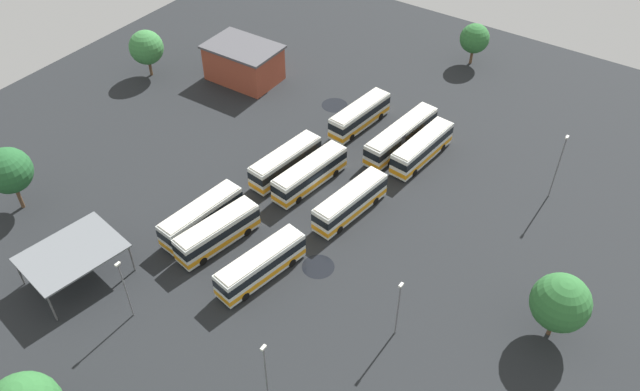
{
  "coord_description": "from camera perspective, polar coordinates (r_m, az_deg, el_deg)",
  "views": [
    {
      "loc": [
        -48.21,
        -33.56,
        51.93
      ],
      "look_at": [
        -1.81,
        -1.58,
        1.53
      ],
      "focal_mm": 35.79,
      "sensor_mm": 36.0,
      "label": 1
    }
  ],
  "objects": [
    {
      "name": "bus_row2_slot3",
      "position": [
        88.32,
        3.58,
        7.17
      ],
      "size": [
        10.74,
        3.7,
        3.51
      ],
      "color": "silver",
      "rests_on": "ground_plane"
    },
    {
      "name": "bus_row1_slot0",
      "position": [
        74.39,
        2.73,
        -0.56
      ],
      "size": [
        10.94,
        3.98,
        3.51
      ],
      "color": "silver",
      "rests_on": "ground_plane"
    },
    {
      "name": "tree_east_edge",
      "position": [
        101.7,
        -15.27,
        12.65
      ],
      "size": [
        5.16,
        5.16,
        7.32
      ],
      "color": "brown",
      "rests_on": "ground_plane"
    },
    {
      "name": "bus_row0_slot3",
      "position": [
        73.75,
        -10.54,
        -1.85
      ],
      "size": [
        10.85,
        3.73,
        3.51
      ],
      "color": "silver",
      "rests_on": "ground_plane"
    },
    {
      "name": "depot_building",
      "position": [
        98.9,
        -6.83,
        11.73
      ],
      "size": [
        7.7,
        11.06,
        5.61
      ],
      "color": "#99422D",
      "rests_on": "ground_plane"
    },
    {
      "name": "lamp_post_far_corner",
      "position": [
        61.42,
        7.01,
        -9.85
      ],
      "size": [
        0.56,
        0.28,
        7.31
      ],
      "color": "slate",
      "rests_on": "ground_plane"
    },
    {
      "name": "puddle_between_rows",
      "position": [
        93.55,
        1.32,
        8.08
      ],
      "size": [
        3.82,
        3.82,
        0.01
      ],
      "primitive_type": "cylinder",
      "color": "black",
      "rests_on": "ground_plane"
    },
    {
      "name": "ground_plane",
      "position": [
        78.41,
        -0.2,
        0.33
      ],
      "size": [
        105.1,
        105.1,
        0.0
      ],
      "primitive_type": "plane",
      "color": "black"
    },
    {
      "name": "bus_row1_slot3",
      "position": [
        80.08,
        -3.09,
        3.03
      ],
      "size": [
        10.87,
        3.83,
        3.51
      ],
      "color": "silver",
      "rests_on": "ground_plane"
    },
    {
      "name": "tree_north_edge",
      "position": [
        64.42,
        20.7,
        -8.96
      ],
      "size": [
        5.67,
        5.67,
        7.62
      ],
      "color": "brown",
      "rests_on": "ground_plane"
    },
    {
      "name": "tree_northeast",
      "position": [
        104.41,
        13.65,
        13.48
      ],
      "size": [
        4.57,
        4.57,
        6.61
      ],
      "color": "brown",
      "rests_on": "ground_plane"
    },
    {
      "name": "bus_row0_slot2",
      "position": [
        71.6,
        -9.14,
        -3.26
      ],
      "size": [
        10.52,
        4.36,
        3.51
      ],
      "color": "silver",
      "rests_on": "ground_plane"
    },
    {
      "name": "maintenance_shelter",
      "position": [
        70.75,
        -21.33,
        -4.81
      ],
      "size": [
        10.88,
        8.89,
        3.91
      ],
      "color": "slate",
      "rests_on": "ground_plane"
    },
    {
      "name": "bus_row1_slot2",
      "position": [
        78.2,
        -0.9,
        1.98
      ],
      "size": [
        11.25,
        3.99,
        3.51
      ],
      "color": "silver",
      "rests_on": "ground_plane"
    },
    {
      "name": "bus_row2_slot1",
      "position": [
        84.96,
        7.25,
        5.31
      ],
      "size": [
        13.35,
        3.98,
        3.51
      ],
      "color": "silver",
      "rests_on": "ground_plane"
    },
    {
      "name": "puddle_centre_drain",
      "position": [
        69.67,
        -0.16,
        -6.38
      ],
      "size": [
        3.57,
        3.57,
        0.01
      ],
      "primitive_type": "cylinder",
      "color": "black",
      "rests_on": "ground_plane"
    },
    {
      "name": "lamp_post_near_entrance",
      "position": [
        55.83,
        -4.83,
        -15.75
      ],
      "size": [
        0.56,
        0.28,
        9.06
      ],
      "color": "slate",
      "rests_on": "ground_plane"
    },
    {
      "name": "lamp_post_mid_lot",
      "position": [
        64.97,
        -17.04,
        -7.87
      ],
      "size": [
        0.56,
        0.28,
        7.74
      ],
      "color": "slate",
      "rests_on": "ground_plane"
    },
    {
      "name": "lamp_post_by_building",
      "position": [
        79.69,
        20.54,
        2.6
      ],
      "size": [
        0.56,
        0.28,
        9.03
      ],
      "color": "slate",
      "rests_on": "ground_plane"
    },
    {
      "name": "bus_row2_slot0",
      "position": [
        83.25,
        9.11,
        4.22
      ],
      "size": [
        11.09,
        3.59,
        3.51
      ],
      "color": "silver",
      "rests_on": "ground_plane"
    },
    {
      "name": "bus_row0_slot0",
      "position": [
        67.67,
        -5.31,
        -6.17
      ],
      "size": [
        10.98,
        4.46,
        3.51
      ],
      "color": "silver",
      "rests_on": "ground_plane"
    },
    {
      "name": "tree_northwest",
      "position": [
        80.92,
        -26.1,
        2.01
      ],
      "size": [
        5.42,
        5.42,
        8.36
      ],
      "color": "brown",
      "rests_on": "ground_plane"
    }
  ]
}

